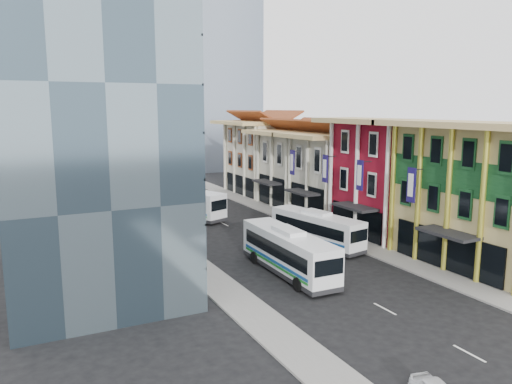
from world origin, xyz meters
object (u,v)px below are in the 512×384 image
shophouse_tan (483,197)px  bus_left_near (288,251)px  office_tower (76,90)px  bus_left_far (185,202)px  bus_right (316,228)px

shophouse_tan → bus_left_near: size_ratio=1.17×
office_tower → bus_left_far: 24.85m
office_tower → bus_left_far: size_ratio=2.46×
bus_left_near → bus_left_far: size_ratio=0.99×
bus_left_near → bus_right: bearing=42.9°
shophouse_tan → bus_left_far: shophouse_tan is taller
office_tower → bus_left_near: 21.55m
bus_left_far → bus_right: bearing=-89.6°
shophouse_tan → bus_left_near: (-16.19, 5.38, -4.07)m
bus_left_near → bus_right: bus_left_near is taller
bus_left_far → bus_left_near: bearing=-110.4°
bus_left_near → bus_left_far: bearing=92.5°
bus_left_near → bus_right: size_ratio=1.09×
bus_left_far → bus_right: bus_left_far is taller
office_tower → bus_left_far: bearing=48.1°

